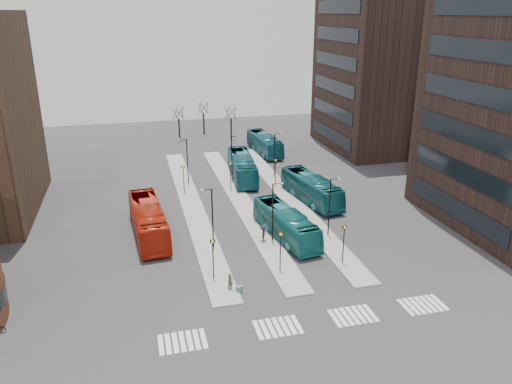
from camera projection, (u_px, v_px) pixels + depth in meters
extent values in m
plane|color=#2E2E30|center=(309.00, 359.00, 33.30)|extent=(160.00, 160.00, 0.00)
cube|color=gray|center=(192.00, 205.00, 59.67)|extent=(2.50, 45.00, 0.15)
cube|color=gray|center=(241.00, 200.00, 61.06)|extent=(2.50, 45.00, 0.15)
cube|color=gray|center=(287.00, 196.00, 62.45)|extent=(2.50, 45.00, 0.15)
cube|color=navy|center=(239.00, 289.00, 41.14)|extent=(0.58, 0.52, 0.59)
imported|color=#B5220D|center=(148.00, 220.00, 51.10)|extent=(3.73, 12.49, 3.43)
imported|color=#146767|center=(286.00, 224.00, 50.69)|extent=(4.29, 11.32, 3.08)
imported|color=#155C6A|center=(242.00, 167.00, 68.62)|extent=(4.02, 12.41, 3.40)
imported|color=#135862|center=(311.00, 188.00, 60.52)|extent=(4.38, 11.90, 3.24)
imported|color=#155B6A|center=(265.00, 144.00, 81.01)|extent=(3.34, 11.53, 3.17)
imported|color=#484A2C|center=(230.00, 282.00, 41.31)|extent=(0.65, 0.58, 1.50)
imported|color=black|center=(167.00, 238.00, 49.06)|extent=(1.06, 0.94, 1.82)
imported|color=black|center=(287.00, 239.00, 48.87)|extent=(0.72, 1.11, 1.76)
imported|color=black|center=(263.00, 233.00, 49.97)|extent=(0.96, 1.30, 1.80)
cube|color=silver|center=(161.00, 345.00, 34.75)|extent=(0.35, 2.40, 0.01)
cube|color=silver|center=(168.00, 344.00, 34.86)|extent=(0.35, 2.40, 0.01)
cube|color=silver|center=(175.00, 343.00, 34.98)|extent=(0.35, 2.40, 0.01)
cube|color=silver|center=(182.00, 341.00, 35.09)|extent=(0.35, 2.40, 0.01)
cube|color=silver|center=(190.00, 340.00, 35.21)|extent=(0.35, 2.40, 0.01)
cube|color=silver|center=(197.00, 339.00, 35.32)|extent=(0.35, 2.40, 0.01)
cube|color=silver|center=(204.00, 338.00, 35.44)|extent=(0.35, 2.40, 0.01)
cube|color=silver|center=(258.00, 330.00, 36.37)|extent=(0.35, 2.40, 0.01)
cube|color=silver|center=(265.00, 329.00, 36.48)|extent=(0.35, 2.40, 0.01)
cube|color=silver|center=(271.00, 328.00, 36.60)|extent=(0.35, 2.40, 0.01)
cube|color=silver|center=(278.00, 327.00, 36.71)|extent=(0.35, 2.40, 0.01)
cube|color=silver|center=(284.00, 326.00, 36.83)|extent=(0.35, 2.40, 0.01)
cube|color=silver|center=(291.00, 325.00, 36.94)|extent=(0.35, 2.40, 0.01)
cube|color=silver|center=(297.00, 324.00, 37.06)|extent=(0.35, 2.40, 0.01)
cube|color=silver|center=(335.00, 318.00, 37.75)|extent=(0.35, 2.40, 0.01)
cube|color=silver|center=(341.00, 317.00, 37.87)|extent=(0.35, 2.40, 0.01)
cube|color=silver|center=(347.00, 316.00, 37.98)|extent=(0.35, 2.40, 0.01)
cube|color=silver|center=(353.00, 315.00, 38.10)|extent=(0.35, 2.40, 0.01)
cube|color=silver|center=(359.00, 314.00, 38.22)|extent=(0.35, 2.40, 0.01)
cube|color=silver|center=(365.00, 314.00, 38.33)|extent=(0.35, 2.40, 0.01)
cube|color=silver|center=(371.00, 313.00, 38.45)|extent=(0.35, 2.40, 0.01)
cube|color=silver|center=(406.00, 307.00, 39.14)|extent=(0.35, 2.40, 0.01)
cube|color=silver|center=(411.00, 306.00, 39.26)|extent=(0.35, 2.40, 0.01)
cube|color=silver|center=(417.00, 306.00, 39.37)|extent=(0.35, 2.40, 0.01)
cube|color=silver|center=(423.00, 305.00, 39.49)|extent=(0.35, 2.40, 0.01)
cube|color=silver|center=(428.00, 304.00, 39.60)|extent=(0.35, 2.40, 0.01)
cube|color=silver|center=(434.00, 303.00, 39.72)|extent=(0.35, 2.40, 0.01)
cube|color=silver|center=(439.00, 302.00, 39.84)|extent=(0.35, 2.40, 0.01)
cube|color=black|center=(455.00, 208.00, 52.09)|extent=(0.12, 16.00, 2.00)
cube|color=black|center=(461.00, 172.00, 50.73)|extent=(0.12, 16.00, 2.00)
cube|color=black|center=(467.00, 133.00, 49.36)|extent=(0.12, 16.00, 2.00)
cube|color=black|center=(473.00, 93.00, 47.99)|extent=(0.12, 16.00, 2.00)
cube|color=black|center=(479.00, 50.00, 46.62)|extent=(0.12, 16.00, 2.00)
cube|color=black|center=(486.00, 4.00, 45.25)|extent=(0.12, 16.00, 2.00)
cube|color=black|center=(393.00, 56.00, 81.11)|extent=(20.00, 20.00, 30.00)
cube|color=black|center=(331.00, 135.00, 83.06)|extent=(0.12, 16.00, 2.00)
cube|color=black|center=(332.00, 111.00, 81.69)|extent=(0.12, 16.00, 2.00)
cube|color=black|center=(334.00, 86.00, 80.32)|extent=(0.12, 16.00, 2.00)
cube|color=black|center=(335.00, 60.00, 78.95)|extent=(0.12, 16.00, 2.00)
cube|color=black|center=(336.00, 34.00, 77.58)|extent=(0.12, 16.00, 2.00)
cube|color=black|center=(338.00, 7.00, 76.21)|extent=(0.12, 16.00, 2.00)
cylinder|color=black|center=(213.00, 260.00, 42.56)|extent=(0.10, 0.10, 3.50)
cube|color=black|center=(212.00, 241.00, 41.96)|extent=(0.45, 0.10, 0.30)
cube|color=yellow|center=(213.00, 242.00, 41.91)|extent=(0.20, 0.02, 0.20)
cylinder|color=black|center=(184.00, 180.00, 62.60)|extent=(0.10, 0.10, 3.50)
cube|color=black|center=(183.00, 167.00, 62.00)|extent=(0.45, 0.10, 0.30)
cube|color=yellow|center=(183.00, 167.00, 61.95)|extent=(0.20, 0.02, 0.20)
cylinder|color=black|center=(280.00, 252.00, 43.95)|extent=(0.10, 0.10, 3.50)
cube|color=black|center=(281.00, 234.00, 43.35)|extent=(0.45, 0.10, 0.30)
cube|color=yellow|center=(281.00, 234.00, 43.30)|extent=(0.20, 0.02, 0.20)
cylinder|color=black|center=(231.00, 176.00, 63.99)|extent=(0.10, 0.10, 3.50)
cube|color=black|center=(230.00, 163.00, 63.39)|extent=(0.45, 0.10, 0.30)
cube|color=yellow|center=(230.00, 164.00, 63.33)|extent=(0.20, 0.02, 0.20)
cylinder|color=black|center=(343.00, 245.00, 45.34)|extent=(0.10, 0.10, 3.50)
cube|color=black|center=(345.00, 227.00, 44.74)|extent=(0.45, 0.10, 0.30)
cube|color=yellow|center=(345.00, 227.00, 44.69)|extent=(0.20, 0.02, 0.20)
cylinder|color=black|center=(275.00, 173.00, 65.38)|extent=(0.10, 0.10, 3.50)
cube|color=black|center=(276.00, 160.00, 64.78)|extent=(0.45, 0.10, 0.30)
cube|color=yellow|center=(276.00, 160.00, 64.72)|extent=(0.20, 0.02, 0.20)
cylinder|color=black|center=(213.00, 219.00, 47.83)|extent=(0.14, 0.14, 6.00)
cylinder|color=black|center=(207.00, 190.00, 46.70)|extent=(0.90, 0.08, 0.08)
sphere|color=silver|center=(202.00, 190.00, 46.60)|extent=(0.24, 0.24, 0.24)
cylinder|color=black|center=(187.00, 161.00, 66.05)|extent=(0.14, 0.14, 6.00)
cylinder|color=black|center=(183.00, 139.00, 64.91)|extent=(0.90, 0.08, 0.08)
sphere|color=silver|center=(179.00, 140.00, 64.81)|extent=(0.24, 0.24, 0.24)
cylinder|color=black|center=(273.00, 213.00, 49.22)|extent=(0.14, 0.14, 6.00)
cylinder|color=black|center=(277.00, 184.00, 48.30)|extent=(0.90, 0.08, 0.08)
sphere|color=silver|center=(282.00, 183.00, 48.40)|extent=(0.24, 0.24, 0.24)
cylinder|color=black|center=(232.00, 158.00, 67.43)|extent=(0.14, 0.14, 6.00)
cylinder|color=black|center=(235.00, 136.00, 66.51)|extent=(0.90, 0.08, 0.08)
sphere|color=silver|center=(238.00, 136.00, 66.62)|extent=(0.24, 0.24, 0.24)
cylinder|color=black|center=(329.00, 207.00, 50.61)|extent=(0.14, 0.14, 6.00)
cylinder|color=black|center=(335.00, 179.00, 49.68)|extent=(0.90, 0.08, 0.08)
sphere|color=silver|center=(339.00, 178.00, 49.79)|extent=(0.24, 0.24, 0.24)
cylinder|color=black|center=(274.00, 155.00, 68.82)|extent=(0.14, 0.14, 6.00)
cylinder|color=black|center=(278.00, 134.00, 67.90)|extent=(0.90, 0.08, 0.08)
sphere|color=silver|center=(281.00, 134.00, 68.00)|extent=(0.24, 0.24, 0.24)
cylinder|color=black|center=(179.00, 130.00, 88.62)|extent=(0.30, 0.30, 4.00)
cylinder|color=black|center=(182.00, 113.00, 87.79)|extent=(0.10, 1.56, 1.95)
cylinder|color=black|center=(179.00, 113.00, 88.28)|extent=(1.48, 0.59, 1.97)
cylinder|color=black|center=(175.00, 113.00, 87.87)|extent=(0.90, 1.31, 1.99)
cylinder|color=black|center=(175.00, 114.00, 87.12)|extent=(0.89, 1.31, 1.99)
cylinder|color=black|center=(180.00, 114.00, 87.07)|extent=(1.48, 0.58, 1.97)
cylinder|color=black|center=(204.00, 124.00, 93.42)|extent=(0.30, 0.30, 4.00)
cylinder|color=black|center=(207.00, 108.00, 92.59)|extent=(0.10, 1.56, 1.95)
cylinder|color=black|center=(204.00, 108.00, 93.08)|extent=(1.48, 0.59, 1.97)
cylinder|color=black|center=(200.00, 108.00, 92.67)|extent=(0.90, 1.31, 1.99)
cylinder|color=black|center=(201.00, 109.00, 91.92)|extent=(0.89, 1.31, 1.99)
cylinder|color=black|center=(205.00, 109.00, 91.87)|extent=(1.48, 0.58, 1.97)
cylinder|color=black|center=(231.00, 129.00, 88.88)|extent=(0.30, 0.30, 4.00)
cylinder|color=black|center=(235.00, 113.00, 88.05)|extent=(0.10, 1.56, 1.95)
cylinder|color=black|center=(231.00, 113.00, 88.54)|extent=(1.48, 0.59, 1.97)
cylinder|color=black|center=(227.00, 113.00, 88.13)|extent=(0.90, 1.31, 1.99)
cylinder|color=black|center=(228.00, 114.00, 87.38)|extent=(0.89, 1.31, 1.99)
cylinder|color=black|center=(233.00, 114.00, 87.33)|extent=(1.48, 0.58, 1.97)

